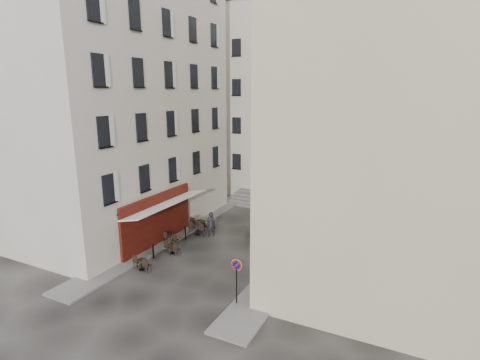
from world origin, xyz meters
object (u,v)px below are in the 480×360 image
Objects in this scene: no_parking_sign at (236,273)px; pedestrian at (211,224)px; bistro_table_a at (142,263)px; bistro_table_b at (172,248)px.

no_parking_sign is 9.13m from pedestrian.
pedestrian is (0.91, 6.28, 0.49)m from bistro_table_a.
no_parking_sign is 2.12× the size of bistro_table_b.
bistro_table_a is at bearing -94.97° from bistro_table_b.
pedestrian reaches higher than bistro_table_b.
no_parking_sign is at bearing 86.39° from pedestrian.
no_parking_sign reaches higher than bistro_table_a.
bistro_table_b is (-6.34, 3.47, -1.29)m from no_parking_sign.
pedestrian is at bearing 79.42° from bistro_table_b.
bistro_table_b is at bearing 147.56° from no_parking_sign.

